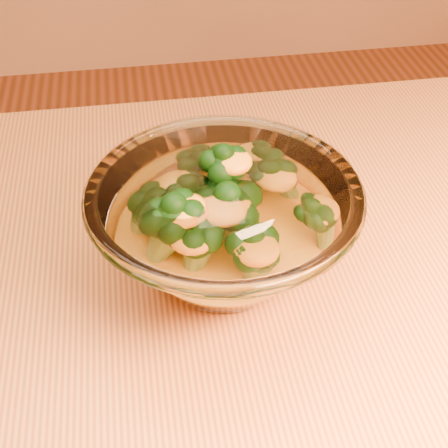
% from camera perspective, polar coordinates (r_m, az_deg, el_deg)
% --- Properties ---
extents(table, '(1.20, 0.80, 0.75)m').
position_cam_1_polar(table, '(0.59, 11.78, -16.25)').
color(table, '#B87837').
rests_on(table, ground).
extents(glass_bowl, '(0.22, 0.22, 0.10)m').
position_cam_1_polar(glass_bowl, '(0.51, -0.00, -0.40)').
color(glass_bowl, white).
rests_on(glass_bowl, table).
extents(cheese_sauce, '(0.13, 0.13, 0.04)m').
position_cam_1_polar(cheese_sauce, '(0.53, -0.00, -2.09)').
color(cheese_sauce, orange).
rests_on(cheese_sauce, glass_bowl).
extents(broccoli_heap, '(0.16, 0.15, 0.08)m').
position_cam_1_polar(broccoli_heap, '(0.51, -0.30, 1.45)').
color(broccoli_heap, black).
rests_on(broccoli_heap, cheese_sauce).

